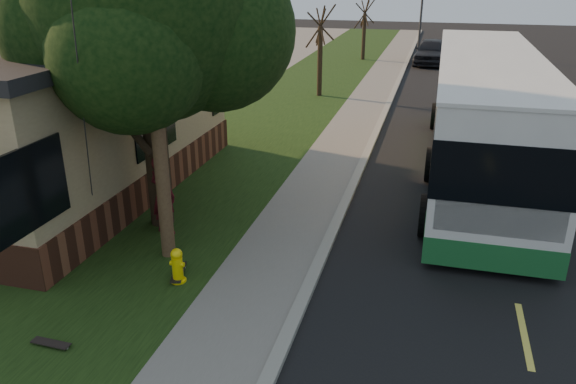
{
  "coord_description": "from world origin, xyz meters",
  "views": [
    {
      "loc": [
        2.1,
        -8.98,
        6.02
      ],
      "look_at": [
        -0.79,
        1.83,
        1.5
      ],
      "focal_mm": 35.0,
      "sensor_mm": 36.0,
      "label": 1
    }
  ],
  "objects_px": {
    "fire_hydrant": "(177,265)",
    "leafy_tree": "(148,8)",
    "bare_tree_far": "(364,30)",
    "traffic_signal": "(422,9)",
    "utility_pole": "(150,44)",
    "dumpster": "(21,175)",
    "skateboarder": "(163,195)",
    "distant_car": "(431,51)",
    "bare_tree_near": "(320,52)",
    "skateboard_spare": "(51,343)",
    "skateboard_main": "(179,272)",
    "transit_bus": "(484,112)"
  },
  "relations": [
    {
      "from": "bare_tree_near",
      "to": "utility_pole",
      "type": "bearing_deg",
      "value": -89.34
    },
    {
      "from": "fire_hydrant",
      "to": "bare_tree_far",
      "type": "bearing_deg",
      "value": 90.76
    },
    {
      "from": "leafy_tree",
      "to": "bare_tree_near",
      "type": "distance_m",
      "value": 15.66
    },
    {
      "from": "bare_tree_far",
      "to": "transit_bus",
      "type": "distance_m",
      "value": 22.48
    },
    {
      "from": "bare_tree_far",
      "to": "dumpster",
      "type": "relative_size",
      "value": 2.44
    },
    {
      "from": "fire_hydrant",
      "to": "leafy_tree",
      "type": "height_order",
      "value": "leafy_tree"
    },
    {
      "from": "fire_hydrant",
      "to": "skateboard_main",
      "type": "height_order",
      "value": "fire_hydrant"
    },
    {
      "from": "fire_hydrant",
      "to": "skateboard_spare",
      "type": "distance_m",
      "value": 2.76
    },
    {
      "from": "transit_bus",
      "to": "skateboarder",
      "type": "bearing_deg",
      "value": -138.75
    },
    {
      "from": "utility_pole",
      "to": "traffic_signal",
      "type": "xyz_separation_m",
      "value": [
        3.81,
        33.01,
        -1.47
      ]
    },
    {
      "from": "traffic_signal",
      "to": "distant_car",
      "type": "bearing_deg",
      "value": -76.87
    },
    {
      "from": "traffic_signal",
      "to": "dumpster",
      "type": "xyz_separation_m",
      "value": [
        -9.07,
        -31.06,
        -2.4
      ]
    },
    {
      "from": "leafy_tree",
      "to": "dumpster",
      "type": "xyz_separation_m",
      "value": [
        -4.4,
        0.29,
        -4.41
      ]
    },
    {
      "from": "bare_tree_far",
      "to": "dumpster",
      "type": "height_order",
      "value": "bare_tree_far"
    },
    {
      "from": "skateboard_main",
      "to": "traffic_signal",
      "type": "bearing_deg",
      "value": 84.58
    },
    {
      "from": "traffic_signal",
      "to": "skateboarder",
      "type": "height_order",
      "value": "traffic_signal"
    },
    {
      "from": "bare_tree_near",
      "to": "skateboard_spare",
      "type": "xyz_separation_m",
      "value": [
        -0.28,
        -20.48,
        -2.03
      ]
    },
    {
      "from": "fire_hydrant",
      "to": "leafy_tree",
      "type": "xyz_separation_m",
      "value": [
        -1.57,
        2.65,
        4.73
      ]
    },
    {
      "from": "skateboarder",
      "to": "skateboard_main",
      "type": "relative_size",
      "value": 2.15
    },
    {
      "from": "leafy_tree",
      "to": "skateboarder",
      "type": "relative_size",
      "value": 4.03
    },
    {
      "from": "skateboard_spare",
      "to": "distant_car",
      "type": "xyz_separation_m",
      "value": [
        5.28,
        32.19,
        0.7
      ]
    },
    {
      "from": "fire_hydrant",
      "to": "skateboard_main",
      "type": "xyz_separation_m",
      "value": [
        -0.1,
        0.23,
        -0.3
      ]
    },
    {
      "from": "traffic_signal",
      "to": "skateboarder",
      "type": "distance_m",
      "value": 32.37
    },
    {
      "from": "utility_pole",
      "to": "leafy_tree",
      "type": "xyz_separation_m",
      "value": [
        -0.87,
        1.66,
        0.54
      ]
    },
    {
      "from": "utility_pole",
      "to": "dumpster",
      "type": "height_order",
      "value": "utility_pole"
    },
    {
      "from": "skateboarder",
      "to": "dumpster",
      "type": "distance_m",
      "value": 4.8
    },
    {
      "from": "fire_hydrant",
      "to": "bare_tree_far",
      "type": "relative_size",
      "value": 0.18
    },
    {
      "from": "traffic_signal",
      "to": "bare_tree_far",
      "type": "bearing_deg",
      "value": -131.19
    },
    {
      "from": "dumpster",
      "to": "bare_tree_near",
      "type": "bearing_deg",
      "value": 71.39
    },
    {
      "from": "traffic_signal",
      "to": "dumpster",
      "type": "height_order",
      "value": "traffic_signal"
    },
    {
      "from": "skateboard_main",
      "to": "transit_bus",
      "type": "bearing_deg",
      "value": 52.95
    },
    {
      "from": "traffic_signal",
      "to": "transit_bus",
      "type": "height_order",
      "value": "traffic_signal"
    },
    {
      "from": "utility_pole",
      "to": "leafy_tree",
      "type": "distance_m",
      "value": 1.94
    },
    {
      "from": "fire_hydrant",
      "to": "distant_car",
      "type": "distance_m",
      "value": 30.0
    },
    {
      "from": "skateboard_spare",
      "to": "fire_hydrant",
      "type": "bearing_deg",
      "value": 64.6
    },
    {
      "from": "skateboarder",
      "to": "distant_car",
      "type": "distance_m",
      "value": 28.23
    },
    {
      "from": "fire_hydrant",
      "to": "leafy_tree",
      "type": "bearing_deg",
      "value": 120.67
    },
    {
      "from": "utility_pole",
      "to": "dumpster",
      "type": "distance_m",
      "value": 6.82
    },
    {
      "from": "distant_car",
      "to": "fire_hydrant",
      "type": "bearing_deg",
      "value": -93.49
    },
    {
      "from": "bare_tree_far",
      "to": "traffic_signal",
      "type": "relative_size",
      "value": 0.73
    },
    {
      "from": "utility_pole",
      "to": "skateboarder",
      "type": "bearing_deg",
      "value": 119.25
    },
    {
      "from": "leafy_tree",
      "to": "traffic_signal",
      "type": "distance_m",
      "value": 31.76
    },
    {
      "from": "fire_hydrant",
      "to": "leafy_tree",
      "type": "relative_size",
      "value": 0.09
    },
    {
      "from": "bare_tree_far",
      "to": "utility_pole",
      "type": "bearing_deg",
      "value": -90.6
    },
    {
      "from": "bare_tree_far",
      "to": "skateboarder",
      "type": "distance_m",
      "value": 28.03
    },
    {
      "from": "bare_tree_near",
      "to": "dumpster",
      "type": "bearing_deg",
      "value": -108.61
    },
    {
      "from": "bare_tree_far",
      "to": "traffic_signal",
      "type": "xyz_separation_m",
      "value": [
        3.5,
        4.0,
        1.16
      ]
    },
    {
      "from": "bare_tree_near",
      "to": "bare_tree_far",
      "type": "bearing_deg",
      "value": 87.61
    },
    {
      "from": "transit_bus",
      "to": "skateboard_main",
      "type": "relative_size",
      "value": 14.9
    },
    {
      "from": "skateboard_main",
      "to": "skateboard_spare",
      "type": "xyz_separation_m",
      "value": [
        -1.07,
        -2.7,
        -0.01
      ]
    }
  ]
}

